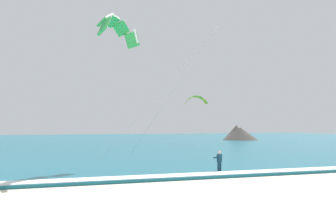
# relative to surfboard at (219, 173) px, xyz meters

# --- Properties ---
(ground_plane) EXTENTS (200.00, 200.00, 0.00)m
(ground_plane) POSITION_rel_surfboard_xyz_m (-1.94, -12.57, -0.03)
(ground_plane) COLOR beige
(sea) EXTENTS (200.00, 120.00, 0.20)m
(sea) POSITION_rel_surfboard_xyz_m (-1.94, 57.45, 0.07)
(sea) COLOR #146075
(sea) RESTS_ON ground
(surf_foam) EXTENTS (200.00, 1.65, 0.04)m
(surf_foam) POSITION_rel_surfboard_xyz_m (-1.94, -1.55, 0.19)
(surf_foam) COLOR white
(surf_foam) RESTS_ON sea
(surfboard) EXTENTS (0.75, 1.46, 0.09)m
(surfboard) POSITION_rel_surfboard_xyz_m (0.00, 0.00, 0.00)
(surfboard) COLOR #239EC6
(surfboard) RESTS_ON ground
(kitesurfer) EXTENTS (0.60, 0.60, 1.69)m
(kitesurfer) POSITION_rel_surfboard_xyz_m (-0.00, 0.02, 0.91)
(kitesurfer) COLOR #143347
(kitesurfer) RESTS_ON ground
(kite_primary) EXTENTS (8.80, 7.36, 11.60)m
(kite_primary) POSITION_rel_surfboard_xyz_m (-6.82, 5.45, 11.79)
(kite_primary) COLOR green
(kite_distant) EXTENTS (4.41, 1.14, 1.58)m
(kite_distant) POSITION_rel_surfboard_xyz_m (13.90, 36.81, 8.32)
(kite_distant) COLOR yellow
(headland_right) EXTENTS (8.69, 8.89, 3.65)m
(headland_right) POSITION_rel_surfboard_xyz_m (31.16, 51.90, 1.47)
(headland_right) COLOR #665B51
(headland_right) RESTS_ON ground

